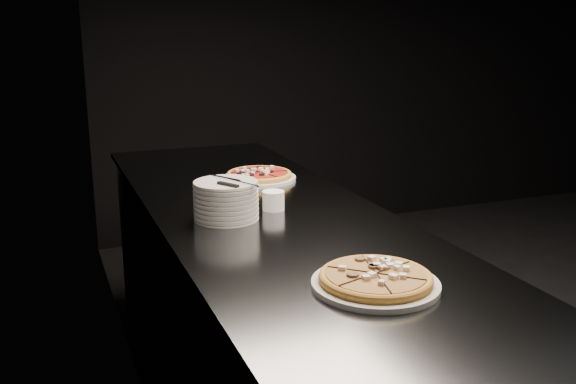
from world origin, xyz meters
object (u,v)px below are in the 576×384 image
object	(u,v)px
counter	(272,340)
pizza_mushroom	(376,280)
ramekin	(273,200)
cutlery	(229,181)
plate_stack	(226,200)
pizza_tomato	(259,176)

from	to	relation	value
counter	pizza_mushroom	xyz separation A→B (m)	(0.02, -0.67, 0.48)
ramekin	cutlery	bearing A→B (deg)	-162.17
pizza_mushroom	plate_stack	bearing A→B (deg)	104.66
cutlery	ramekin	world-z (taller)	cutlery
counter	cutlery	bearing A→B (deg)	-170.31
plate_stack	ramekin	distance (m)	0.18
pizza_tomato	cutlery	bearing A→B (deg)	-118.88
counter	ramekin	world-z (taller)	ramekin
pizza_mushroom	cutlery	xyz separation A→B (m)	(-0.16, 0.64, 0.11)
counter	pizza_mushroom	bearing A→B (deg)	-88.37
pizza_mushroom	ramekin	world-z (taller)	ramekin
pizza_tomato	plate_stack	distance (m)	0.53
ramekin	pizza_tomato	bearing A→B (deg)	77.29
plate_stack	ramekin	xyz separation A→B (m)	(0.17, 0.04, -0.03)
cutlery	pizza_tomato	bearing A→B (deg)	30.76
cutlery	ramekin	size ratio (longest dim) A/B	2.89
pizza_mushroom	cutlery	size ratio (longest dim) A/B	1.60
plate_stack	cutlery	size ratio (longest dim) A/B	0.96
pizza_mushroom	ramekin	distance (m)	0.69
pizza_tomato	pizza_mushroom	bearing A→B (deg)	-94.87
pizza_tomato	ramekin	world-z (taller)	ramekin
pizza_tomato	ramekin	xyz separation A→B (m)	(-0.09, -0.41, 0.02)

